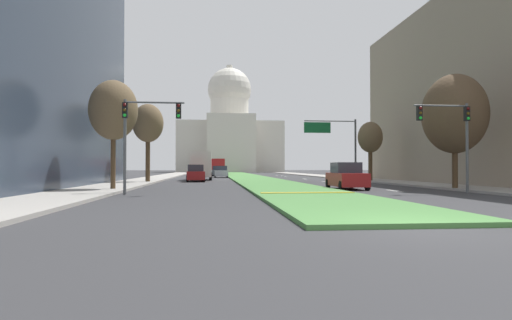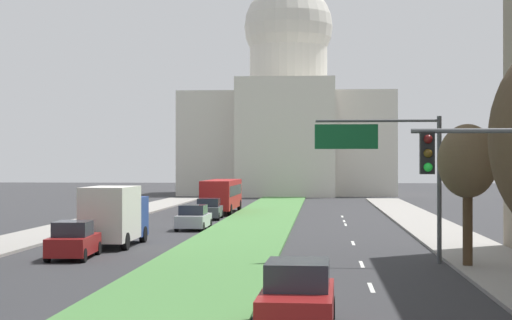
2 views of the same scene
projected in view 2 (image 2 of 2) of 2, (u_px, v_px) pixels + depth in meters
name	position (u px, v px, depth m)	size (l,w,h in m)	color
ground_plane	(258.00, 222.00, 62.84)	(261.14, 261.14, 0.00)	#333335
grass_median	(251.00, 227.00, 56.93)	(5.51, 106.83, 0.14)	#4C8442
lane_dashes_right	(353.00, 243.00, 46.71)	(0.16, 52.94, 0.01)	silver
sidewalk_left	(47.00, 233.00, 51.95)	(4.00, 106.83, 0.15)	#9E9991
sidewalk_right	(447.00, 236.00, 50.06)	(4.00, 106.83, 0.15)	#9E9991
capitol_building	(288.00, 117.00, 121.28)	(29.83, 23.30, 31.65)	beige
overhead_guide_sign	(392.00, 158.00, 37.12)	(5.59, 0.20, 6.50)	#515456
street_tree_right_mid	(468.00, 163.00, 35.04)	(2.48, 2.48, 6.06)	#4C3823
sedan_lead_stopped	(298.00, 299.00, 22.03)	(2.03, 4.49, 1.82)	maroon
sedan_midblock	(73.00, 241.00, 38.85)	(2.08, 4.23, 1.74)	maroon
sedan_distant	(194.00, 218.00, 55.82)	(1.96, 4.26, 1.66)	#BCBCC1
sedan_far_horizon	(209.00, 209.00, 66.33)	(2.08, 4.26, 1.67)	#4C5156
box_truck_delivery	(114.00, 215.00, 44.60)	(2.40, 6.40, 3.20)	navy
city_bus	(222.00, 193.00, 74.75)	(2.62, 11.00, 2.95)	#B21E1E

